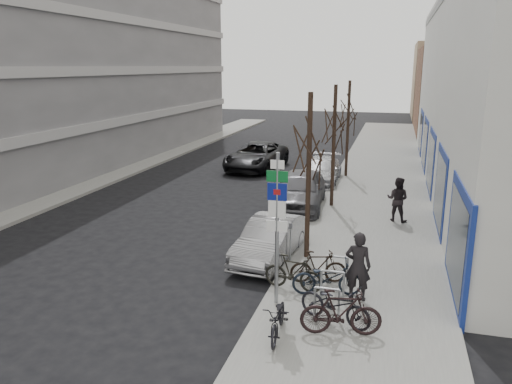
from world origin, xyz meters
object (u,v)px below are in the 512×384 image
Objects in this scene: tree_far at (349,106)px; pedestrian_far at (398,199)px; parked_car_back at (321,171)px; bike_rack at (332,282)px; bike_near_left at (279,316)px; bike_mid_curb at (327,275)px; bike_far_curb at (335,301)px; tree_near at (310,138)px; pedestrian_near at (358,266)px; bike_mid_inner at (293,272)px; meter_back at (333,171)px; tree_mid at (335,117)px; lane_car at (256,156)px; bike_far_inner at (318,266)px; parked_car_front at (270,239)px; highway_sign_pole at (277,220)px; meter_mid at (317,196)px; meter_front at (290,238)px; parked_car_mid at (301,190)px; bike_near_right at (341,312)px.

pedestrian_far is (2.84, -8.14, -3.04)m from tree_far.
parked_car_back is at bearing -126.58° from tree_far.
bike_near_left reaches higher than bike_rack.
tree_far is at bearing -9.54° from bike_mid_curb.
parked_car_back is (-2.63, 15.54, -0.04)m from bike_far_curb.
tree_near is at bearing -90.00° from tree_far.
bike_near_left is 0.88× the size of bike_mid_curb.
bike_mid_inner is at bearing -0.61° from pedestrian_near.
meter_back reaches higher than bike_far_curb.
pedestrian_far is (1.41, 9.01, 0.33)m from bike_far_curb.
lane_car is (-5.67, 7.72, -3.28)m from tree_mid.
tree_near is at bearing 2.73° from bike_far_inner.
tree_near is at bearing 40.55° from bike_far_curb.
highway_sign_pole is at bearing -67.62° from parked_car_front.
tree_near reaches higher than lane_car.
meter_mid is 7.04m from bike_far_inner.
meter_mid is at bearing 33.18° from bike_far_curb.
bike_near_left is 16.58m from parked_car_back.
pedestrian_near is (2.29, -2.20, 0.18)m from meter_front.
parked_car_mid is (-2.56, 9.01, 0.20)m from bike_rack.
highway_sign_pole is at bearing -90.69° from tree_far.
pedestrian_near is at bearing 5.73° from bike_far_curb.
meter_back is at bearing 92.45° from tree_near.
lane_car is at bearing 102.85° from bike_near_left.
tree_near is at bearing 10.30° from bike_mid_inner.
pedestrian_near is (3.04, -2.54, 0.41)m from parked_car_front.
bike_mid_curb is 1.16× the size of bike_far_inner.
tree_far is 17.54m from bike_far_curb.
meter_back is (-0.25, 14.01, -1.54)m from highway_sign_pole.
bike_far_inner is 0.90× the size of pedestrian_far.
highway_sign_pole is 1.86× the size of bike_rack.
tree_near and tree_mid have the same top height.
parked_car_front is at bearing -95.21° from tree_far.
bike_far_curb is at bearing 76.87° from pedestrian_near.
bike_mid_curb is 18.16m from lane_car.
bike_rack is 1.23× the size of pedestrian_far.
meter_back is 4.48m from parked_car_mid.
meter_back is at bearing 11.07° from bike_mid_inner.
highway_sign_pole is at bearing -93.26° from tree_near.
bike_near_left is at bearing -81.53° from meter_front.
bike_near_left is 2.54m from bike_mid_inner.
highway_sign_pole is 2.29× the size of pedestrian_far.
bike_far_curb is 1.15× the size of bike_far_inner.
tree_near reaches higher than bike_mid_inner.
pedestrian_near is (0.81, -0.04, 0.36)m from bike_mid_curb.
bike_near_right and bike_far_curb have the same top height.
lane_car is at bearing 119.50° from meter_mid.
bike_far_inner is at bearing -87.41° from tree_far.
meter_mid is (-0.45, -1.50, -3.19)m from tree_mid.
tree_mid is (0.00, 6.50, 0.00)m from tree_near.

